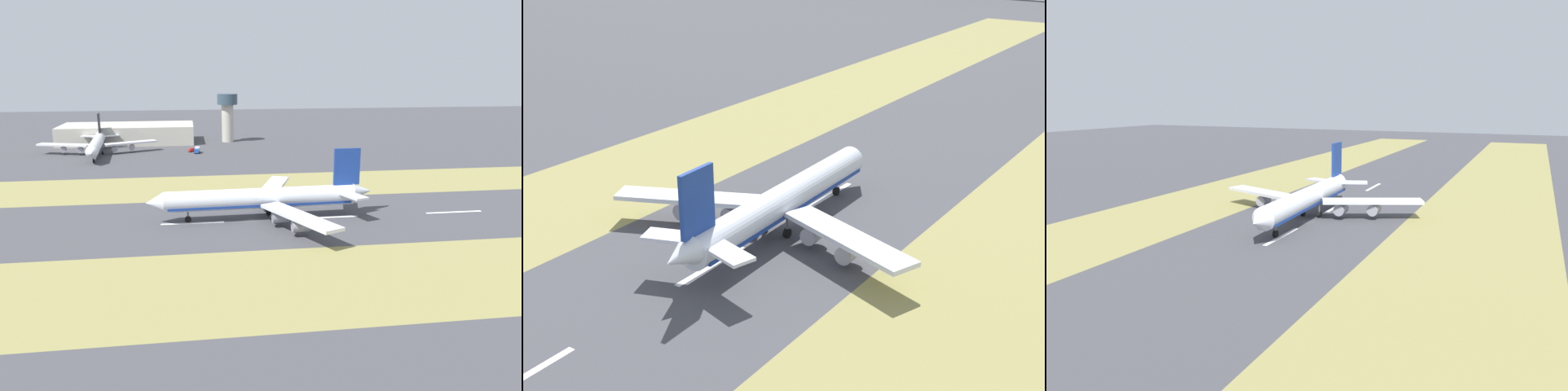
% 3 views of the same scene
% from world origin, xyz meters
% --- Properties ---
extents(ground_plane, '(800.00, 800.00, 0.00)m').
position_xyz_m(ground_plane, '(0.00, 0.00, 0.00)').
color(ground_plane, '#424247').
extents(grass_median_west, '(40.00, 600.00, 0.01)m').
position_xyz_m(grass_median_west, '(-45.00, 0.00, 0.00)').
color(grass_median_west, olive).
rests_on(grass_median_west, ground).
extents(grass_median_east, '(40.00, 600.00, 0.01)m').
position_xyz_m(grass_median_east, '(45.00, 0.00, 0.00)').
color(grass_median_east, olive).
rests_on(grass_median_east, ground).
extents(centreline_dash_near, '(1.20, 18.00, 0.01)m').
position_xyz_m(centreline_dash_near, '(0.00, -63.16, 0.01)').
color(centreline_dash_near, silver).
rests_on(centreline_dash_near, ground).
extents(centreline_dash_mid, '(1.20, 18.00, 0.01)m').
position_xyz_m(centreline_dash_mid, '(0.00, -23.16, 0.01)').
color(centreline_dash_mid, silver).
rests_on(centreline_dash_mid, ground).
extents(centreline_dash_far, '(1.20, 18.00, 0.01)m').
position_xyz_m(centreline_dash_far, '(0.00, 16.84, 0.01)').
color(centreline_dash_far, silver).
rests_on(centreline_dash_far, ground).
extents(airplane_main_jet, '(64.10, 67.15, 20.20)m').
position_xyz_m(airplane_main_jet, '(1.86, -5.06, 6.02)').
color(airplane_main_jet, silver).
rests_on(airplane_main_jet, ground).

